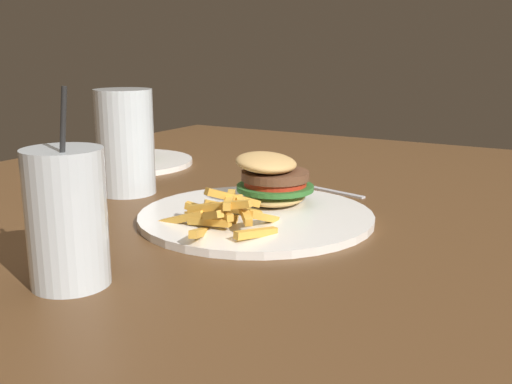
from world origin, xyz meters
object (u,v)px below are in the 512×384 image
beer_glass (125,144)px  juice_glass (67,223)px  spoon (296,181)px  meal_plate_far (127,153)px  meal_plate_near (261,202)px

beer_glass → juice_glass: juice_glass is taller
juice_glass → spoon: 0.50m
juice_glass → meal_plate_far: (0.48, 0.37, -0.04)m
juice_glass → spoon: bearing=0.7°
meal_plate_near → juice_glass: (-0.30, 0.04, 0.04)m
juice_glass → meal_plate_far: juice_glass is taller
beer_glass → meal_plate_near: bearing=-92.3°
meal_plate_near → beer_glass: (0.01, 0.25, 0.06)m
beer_glass → spoon: 0.28m
meal_plate_near → spoon: size_ratio=1.85×
juice_glass → spoon: size_ratio=1.12×
spoon → meal_plate_far: meal_plate_far is taller
beer_glass → meal_plate_far: beer_glass is taller
meal_plate_near → meal_plate_far: bearing=65.7°
meal_plate_near → meal_plate_far: meal_plate_far is taller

